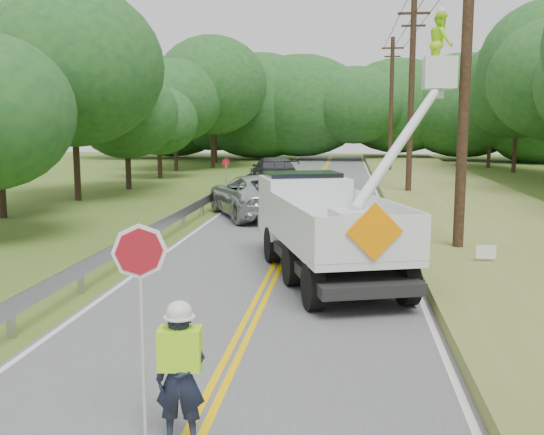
# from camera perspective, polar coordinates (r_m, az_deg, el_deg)

# --- Properties ---
(ground) EXTENTS (140.00, 140.00, 0.00)m
(ground) POSITION_cam_1_polar(r_m,az_deg,el_deg) (10.12, -4.12, -13.57)
(ground) COLOR #496220
(ground) RESTS_ON ground
(road) EXTENTS (7.20, 96.00, 0.03)m
(road) POSITION_cam_1_polar(r_m,az_deg,el_deg) (23.58, 2.29, -0.69)
(road) COLOR #555558
(road) RESTS_ON ground
(guardrail) EXTENTS (0.18, 48.00, 0.77)m
(guardrail) POSITION_cam_1_polar(r_m,az_deg,el_deg) (25.01, -6.76, 1.05)
(guardrail) COLOR #9FA1A7
(guardrail) RESTS_ON ground
(utility_poles) EXTENTS (1.60, 43.30, 10.00)m
(utility_poles) POSITION_cam_1_polar(r_m,az_deg,el_deg) (26.45, 13.98, 11.50)
(utility_poles) COLOR black
(utility_poles) RESTS_ON ground
(tall_grass_verge) EXTENTS (7.00, 96.00, 0.30)m
(tall_grass_verge) POSITION_cam_1_polar(r_m,az_deg,el_deg) (24.08, 19.39, -0.65)
(tall_grass_verge) COLOR olive
(tall_grass_verge) RESTS_ON ground
(treeline_left) EXTENTS (10.92, 55.84, 11.13)m
(treeline_left) POSITION_cam_1_polar(r_m,az_deg,el_deg) (44.70, -9.59, 11.28)
(treeline_left) COLOR #332319
(treeline_left) RESTS_ON ground
(treeline_horizon) EXTENTS (57.33, 15.58, 12.67)m
(treeline_horizon) POSITION_cam_1_polar(r_m,az_deg,el_deg) (65.41, 6.88, 10.02)
(treeline_horizon) COLOR #1A4920
(treeline_horizon) RESTS_ON ground
(flagger) EXTENTS (1.06, 0.44, 2.65)m
(flagger) POSITION_cam_1_polar(r_m,az_deg,el_deg) (7.69, -8.40, -13.25)
(flagger) COLOR #191E33
(flagger) RESTS_ON road
(bucket_truck) EXTENTS (5.47, 7.27, 6.77)m
(bucket_truck) POSITION_cam_1_polar(r_m,az_deg,el_deg) (16.47, 5.06, 0.67)
(bucket_truck) COLOR black
(bucket_truck) RESTS_ON road
(suv_silver) EXTENTS (5.07, 6.71, 1.69)m
(suv_silver) POSITION_cam_1_polar(r_m,az_deg,el_deg) (25.73, -1.54, 2.02)
(suv_silver) COLOR #B4B8BC
(suv_silver) RESTS_ON road
(suv_darkgrey) EXTENTS (3.81, 6.53, 1.78)m
(suv_darkgrey) POSITION_cam_1_polar(r_m,az_deg,el_deg) (37.55, 0.17, 4.16)
(suv_darkgrey) COLOR #3C3D43
(suv_darkgrey) RESTS_ON road
(stop_sign_permanent) EXTENTS (0.33, 0.33, 2.10)m
(stop_sign_permanent) POSITION_cam_1_polar(r_m,az_deg,el_deg) (30.73, -4.19, 3.98)
(stop_sign_permanent) COLOR #9FA1A7
(stop_sign_permanent) RESTS_ON ground
(yard_sign) EXTENTS (0.50, 0.04, 0.72)m
(yard_sign) POSITION_cam_1_polar(r_m,az_deg,el_deg) (16.98, 18.77, -3.06)
(yard_sign) COLOR white
(yard_sign) RESTS_ON ground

